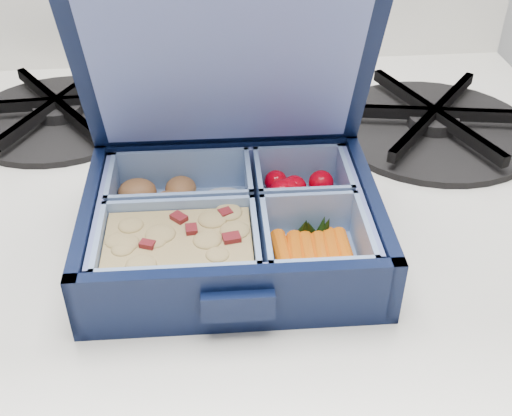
{
  "coord_description": "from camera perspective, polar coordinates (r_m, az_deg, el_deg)",
  "views": [
    {
      "loc": [
        0.44,
        1.19,
        1.29
      ],
      "look_at": [
        0.47,
        1.58,
        1.0
      ],
      "focal_mm": 45.0,
      "sensor_mm": 36.0,
      "label": 1
    }
  ],
  "objects": [
    {
      "name": "bento_box",
      "position": [
        0.47,
        -2.13,
        -1.46
      ],
      "size": [
        0.22,
        0.17,
        0.05
      ],
      "primitive_type": null,
      "rotation": [
        0.0,
        0.0,
        -0.02
      ],
      "color": "black",
      "rests_on": "stove"
    },
    {
      "name": "burner_grate",
      "position": [
        0.66,
        15.5,
        7.66
      ],
      "size": [
        0.23,
        0.23,
        0.03
      ],
      "primitive_type": "cylinder",
      "rotation": [
        0.0,
        0.0,
        -0.17
      ],
      "color": "black",
      "rests_on": "stove"
    },
    {
      "name": "burner_grate_rear",
      "position": [
        0.68,
        -17.18,
        8.26
      ],
      "size": [
        0.2,
        0.2,
        0.02
      ],
      "primitive_type": "cylinder",
      "rotation": [
        0.0,
        0.0,
        0.06
      ],
      "color": "black",
      "rests_on": "stove"
    },
    {
      "name": "fork",
      "position": [
        0.59,
        5.52,
        4.38
      ],
      "size": [
        0.12,
        0.19,
        0.01
      ],
      "primitive_type": null,
      "rotation": [
        0.0,
        0.0,
        -0.49
      ],
      "color": "#9F9FAF",
      "rests_on": "stove"
    }
  ]
}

